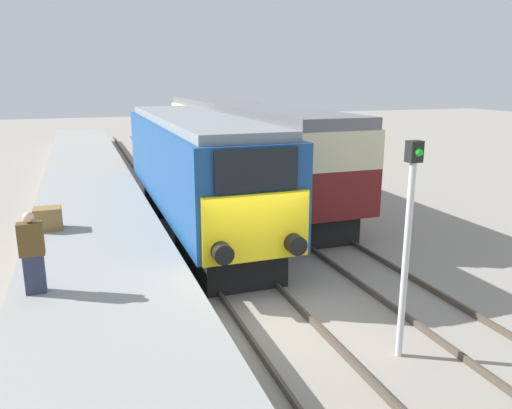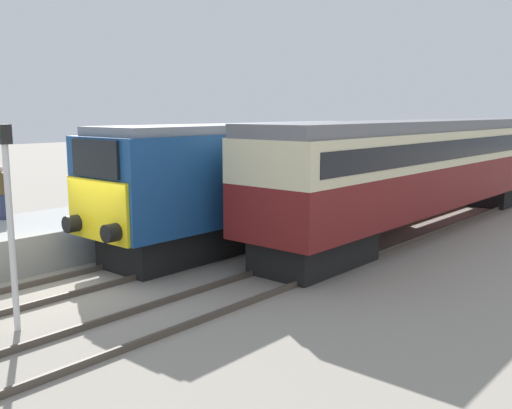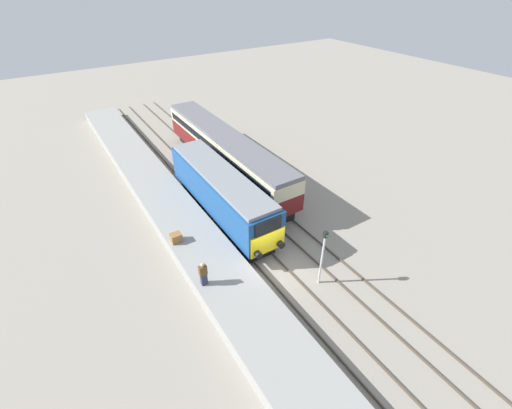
# 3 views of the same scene
# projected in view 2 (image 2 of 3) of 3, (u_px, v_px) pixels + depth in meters

# --- Properties ---
(ground_plane) EXTENTS (120.00, 120.00, 0.00)m
(ground_plane) POSITION_uv_depth(u_px,v_px,m) (84.00, 283.00, 14.05)
(ground_plane) COLOR gray
(platform_left) EXTENTS (3.50, 50.00, 1.04)m
(platform_left) POSITION_uv_depth(u_px,v_px,m) (217.00, 207.00, 22.06)
(platform_left) COLOR gray
(platform_left) RESTS_ON ground_plane
(rails_near_track) EXTENTS (1.51, 60.00, 0.14)m
(rails_near_track) POSITION_uv_depth(u_px,v_px,m) (225.00, 245.00, 17.76)
(rails_near_track) COLOR #4C4238
(rails_near_track) RESTS_ON ground_plane
(rails_far_track) EXTENTS (1.50, 60.00, 0.14)m
(rails_far_track) POSITION_uv_depth(u_px,v_px,m) (314.00, 264.00, 15.57)
(rails_far_track) COLOR #4C4238
(rails_far_track) RESTS_ON ground_plane
(locomotive) EXTENTS (2.70, 12.61, 3.81)m
(locomotive) POSITION_uv_depth(u_px,v_px,m) (258.00, 176.00, 18.61)
(locomotive) COLOR black
(locomotive) RESTS_ON ground_plane
(passenger_carriage) EXTENTS (2.75, 18.86, 3.89)m
(passenger_carriage) POSITION_uv_depth(u_px,v_px,m) (432.00, 162.00, 20.61)
(passenger_carriage) COLOR black
(passenger_carriage) RESTS_ON ground_plane
(person_on_platform) EXTENTS (0.44, 0.26, 1.57)m
(person_on_platform) POSITION_uv_depth(u_px,v_px,m) (1.00, 193.00, 16.82)
(person_on_platform) COLOR #2D334C
(person_on_platform) RESTS_ON platform_left
(signal_post) EXTENTS (0.24, 0.28, 3.96)m
(signal_post) POSITION_uv_depth(u_px,v_px,m) (9.00, 211.00, 10.67)
(signal_post) COLOR silver
(signal_post) RESTS_ON ground_plane
(luggage_crate) EXTENTS (0.70, 0.56, 0.60)m
(luggage_crate) POSITION_uv_depth(u_px,v_px,m) (123.00, 194.00, 20.06)
(luggage_crate) COLOR olive
(luggage_crate) RESTS_ON platform_left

